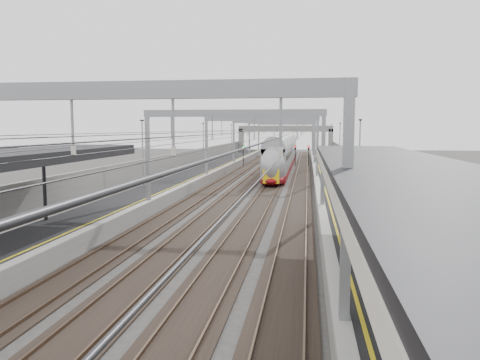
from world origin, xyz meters
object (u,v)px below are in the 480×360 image
(train, at_px, (283,156))
(signal_green, at_px, (243,152))
(overbridge, at_px, (285,133))
(bench, at_px, (370,235))

(train, height_order, signal_green, train)
(overbridge, bearing_deg, signal_green, -98.47)
(train, xyz_separation_m, signal_green, (-6.70, 4.29, 0.31))
(signal_green, bearing_deg, bench, -76.46)
(signal_green, bearing_deg, train, -32.62)
(train, distance_m, signal_green, 7.96)
(overbridge, xyz_separation_m, bench, (8.04, -89.89, -3.73))
(train, distance_m, bench, 51.10)
(bench, height_order, signal_green, signal_green)
(bench, bearing_deg, train, 97.35)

